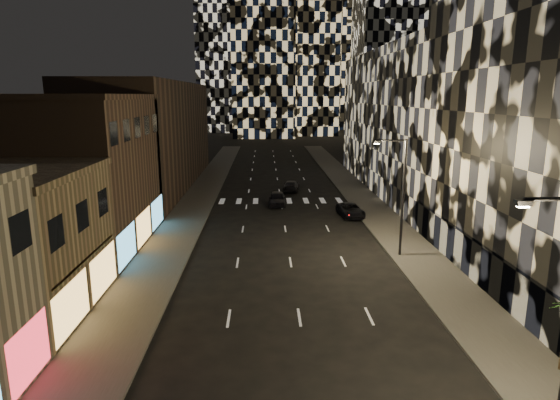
{
  "coord_description": "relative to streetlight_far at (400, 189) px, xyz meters",
  "views": [
    {
      "loc": [
        -1.91,
        -4.37,
        12.31
      ],
      "look_at": [
        -0.97,
        23.72,
        6.0
      ],
      "focal_mm": 30.0,
      "sensor_mm": 36.0,
      "label": 1
    }
  ],
  "objects": [
    {
      "name": "midrise_base",
      "position": [
        3.95,
        -5.5,
        -3.85
      ],
      "size": [
        0.6,
        25.0,
        3.0
      ],
      "primitive_type": "cube",
      "color": "#383838",
      "rests_on": "ground"
    },
    {
      "name": "curb_right",
      "position": [
        -0.45,
        20.0,
        -5.28
      ],
      "size": [
        0.2,
        120.0,
        0.15
      ],
      "primitive_type": "cube",
      "color": "#4C4C47",
      "rests_on": "ground"
    },
    {
      "name": "sidewalk_right",
      "position": [
        1.65,
        20.0,
        -5.28
      ],
      "size": [
        4.0,
        120.0,
        0.15
      ],
      "primitive_type": "cube",
      "color": "#47443F",
      "rests_on": "ground"
    },
    {
      "name": "sidewalk_left",
      "position": [
        -18.35,
        20.0,
        -5.28
      ],
      "size": [
        4.0,
        120.0,
        0.15
      ],
      "primitive_type": "cube",
      "color": "#47443F",
      "rests_on": "ground"
    },
    {
      "name": "retail_brown",
      "position": [
        -25.35,
        3.5,
        0.65
      ],
      "size": [
        10.0,
        15.0,
        12.0
      ],
      "primitive_type": "cube",
      "color": "#4F3B2C",
      "rests_on": "ground"
    },
    {
      "name": "curb_left",
      "position": [
        -16.25,
        20.0,
        -5.28
      ],
      "size": [
        0.2,
        120.0,
        0.15
      ],
      "primitive_type": "cube",
      "color": "#4C4C47",
      "rests_on": "ground"
    },
    {
      "name": "car_dark_oncoming",
      "position": [
        -6.78,
        25.9,
        -4.67
      ],
      "size": [
        2.5,
        4.93,
        1.37
      ],
      "primitive_type": "imported",
      "rotation": [
        0.0,
        0.0,
        3.02
      ],
      "color": "black",
      "rests_on": "ground"
    },
    {
      "name": "retail_filler_left",
      "position": [
        -25.35,
        30.0,
        1.65
      ],
      "size": [
        10.0,
        40.0,
        14.0
      ],
      "primitive_type": "cube",
      "color": "#4F3B2C",
      "rests_on": "ground"
    },
    {
      "name": "midrise_filler_right",
      "position": [
        11.65,
        27.0,
        3.65
      ],
      "size": [
        16.0,
        40.0,
        18.0
      ],
      "primitive_type": "cube",
      "color": "#232326",
      "rests_on": "ground"
    },
    {
      "name": "streetlight_far",
      "position": [
        0.0,
        0.0,
        0.0
      ],
      "size": [
        2.55,
        0.25,
        9.0
      ],
      "color": "black",
      "rests_on": "sidewalk_right"
    },
    {
      "name": "car_dark_rightlane",
      "position": [
        -1.35,
        12.48,
        -4.69
      ],
      "size": [
        2.61,
        4.97,
        1.33
      ],
      "primitive_type": "imported",
      "rotation": [
        0.0,
        0.0,
        0.08
      ],
      "color": "black",
      "rests_on": "ground"
    },
    {
      "name": "car_dark_midlane",
      "position": [
        -8.85,
        17.67,
        -4.58
      ],
      "size": [
        1.98,
        4.62,
        1.55
      ],
      "primitive_type": "imported",
      "rotation": [
        0.0,
        0.0,
        -0.03
      ],
      "color": "black",
      "rests_on": "ground"
    }
  ]
}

